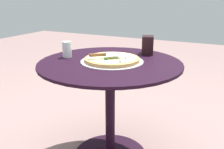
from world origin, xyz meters
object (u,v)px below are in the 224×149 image
at_px(pizza_server, 105,55).
at_px(patio_table, 110,90).
at_px(napkin_dispenser, 148,45).
at_px(drinking_cup, 67,49).
at_px(pizza_on_tray, 112,60).

bearing_deg(pizza_server, patio_table, 150.96).
height_order(patio_table, napkin_dispenser, napkin_dispenser).
distance_m(drinking_cup, napkin_dispenser, 0.60).
relative_size(pizza_server, drinking_cup, 1.70).
height_order(patio_table, drinking_cup, drinking_cup).
bearing_deg(patio_table, drinking_cup, -86.35).
distance_m(pizza_server, napkin_dispenser, 0.40).
bearing_deg(patio_table, pizza_server, -29.04).
relative_size(patio_table, pizza_on_tray, 2.28).
distance_m(pizza_server, drinking_cup, 0.31).
relative_size(drinking_cup, napkin_dispenser, 0.83).
height_order(pizza_server, napkin_dispenser, napkin_dispenser).
distance_m(patio_table, pizza_on_tray, 0.22).
xyz_separation_m(drinking_cup, napkin_dispenser, (-0.36, 0.48, 0.01)).
bearing_deg(patio_table, pizza_on_tray, 134.17).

